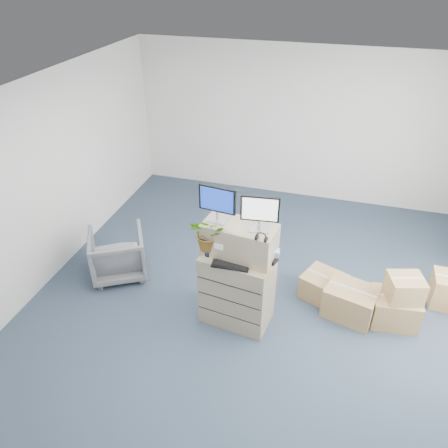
# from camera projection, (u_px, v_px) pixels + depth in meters

# --- Properties ---
(ground) EXTENTS (7.00, 7.00, 0.00)m
(ground) POSITION_uv_depth(u_px,v_px,m) (251.00, 314.00, 5.82)
(ground) COLOR #253143
(ground) RESTS_ON ground
(wall_back) EXTENTS (6.00, 0.02, 2.80)m
(wall_back) POSITION_uv_depth(u_px,v_px,m) (298.00, 125.00, 7.91)
(wall_back) COLOR silver
(wall_back) RESTS_ON ground
(filing_cabinet_lower) EXTENTS (0.92, 0.63, 1.00)m
(filing_cabinet_lower) POSITION_uv_depth(u_px,v_px,m) (237.00, 289.00, 5.49)
(filing_cabinet_lower) COLOR tan
(filing_cabinet_lower) RESTS_ON ground
(filing_cabinet_upper) EXTENTS (0.91, 0.54, 0.43)m
(filing_cabinet_upper) POSITION_uv_depth(u_px,v_px,m) (239.00, 240.00, 5.14)
(filing_cabinet_upper) COLOR tan
(filing_cabinet_upper) RESTS_ON filing_cabinet_lower
(monitor_left) EXTENTS (0.45, 0.20, 0.44)m
(monitor_left) POSITION_uv_depth(u_px,v_px,m) (217.00, 202.00, 4.98)
(monitor_left) COLOR #99999E
(monitor_left) RESTS_ON filing_cabinet_upper
(monitor_right) EXTENTS (0.43, 0.19, 0.43)m
(monitor_right) POSITION_uv_depth(u_px,v_px,m) (260.00, 211.00, 4.82)
(monitor_right) COLOR #99999E
(monitor_right) RESTS_ON filing_cabinet_upper
(headphones) EXTENTS (0.13, 0.03, 0.13)m
(headphones) POSITION_uv_depth(u_px,v_px,m) (261.00, 237.00, 4.75)
(headphones) COLOR black
(headphones) RESTS_ON filing_cabinet_upper
(keyboard) EXTENTS (0.45, 0.20, 0.02)m
(keyboard) POSITION_uv_depth(u_px,v_px,m) (231.00, 265.00, 5.08)
(keyboard) COLOR black
(keyboard) RESTS_ON filing_cabinet_lower
(mouse) EXTENTS (0.09, 0.06, 0.03)m
(mouse) POSITION_uv_depth(u_px,v_px,m) (260.00, 266.00, 5.05)
(mouse) COLOR silver
(mouse) RESTS_ON filing_cabinet_lower
(water_bottle) EXTENTS (0.06, 0.06, 0.22)m
(water_bottle) POSITION_uv_depth(u_px,v_px,m) (247.00, 249.00, 5.17)
(water_bottle) COLOR gray
(water_bottle) RESTS_ON filing_cabinet_lower
(phone_dock) EXTENTS (0.06, 0.05, 0.11)m
(phone_dock) POSITION_uv_depth(u_px,v_px,m) (240.00, 252.00, 5.24)
(phone_dock) COLOR silver
(phone_dock) RESTS_ON filing_cabinet_lower
(external_drive) EXTENTS (0.21, 0.18, 0.05)m
(external_drive) POSITION_uv_depth(u_px,v_px,m) (270.00, 259.00, 5.14)
(external_drive) COLOR black
(external_drive) RESTS_ON filing_cabinet_lower
(tissue_box) EXTENTS (0.21, 0.12, 0.08)m
(tissue_box) POSITION_uv_depth(u_px,v_px,m) (271.00, 252.00, 5.15)
(tissue_box) COLOR #3B94C9
(tissue_box) RESTS_ON external_drive
(potted_plant) EXTENTS (0.47, 0.50, 0.44)m
(potted_plant) POSITION_uv_depth(u_px,v_px,m) (210.00, 237.00, 5.13)
(potted_plant) COLOR #B3CBA3
(potted_plant) RESTS_ON filing_cabinet_lower
(office_chair) EXTENTS (1.01, 0.99, 0.78)m
(office_chair) POSITION_uv_depth(u_px,v_px,m) (117.00, 252.00, 6.34)
(office_chair) COLOR #58585D
(office_chair) RESTS_ON ground
(cardboard_boxes) EXTENTS (2.39, 1.11, 0.74)m
(cardboard_boxes) POSITION_uv_depth(u_px,v_px,m) (385.00, 297.00, 5.74)
(cardboard_boxes) COLOR #916846
(cardboard_boxes) RESTS_ON ground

